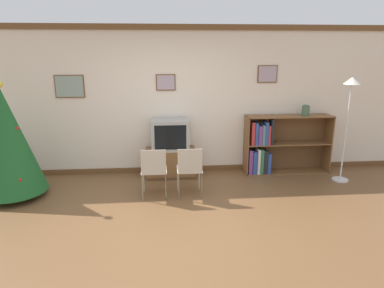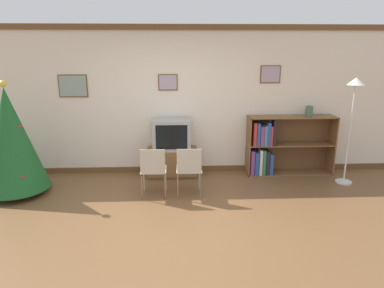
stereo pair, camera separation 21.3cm
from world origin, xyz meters
name	(u,v)px [view 1 (the left image)]	position (x,y,z in m)	size (l,w,h in m)	color
ground_plane	(175,226)	(0.00, 0.00, 0.00)	(24.00, 24.00, 0.00)	brown
wall_back	(170,101)	(0.00, 2.16, 1.35)	(9.04, 0.11, 2.70)	silver
christmas_tree	(8,142)	(-2.52, 1.17, 0.91)	(1.02, 1.02, 1.83)	maroon
tv_console	(171,163)	(-0.01, 1.87, 0.26)	(0.91, 0.45, 0.52)	brown
television	(170,135)	(-0.01, 1.87, 0.80)	(0.67, 0.44, 0.55)	#9E9E99
folding_chair_left	(154,170)	(-0.29, 0.93, 0.47)	(0.40, 0.40, 0.82)	#BCB29E
folding_chair_right	(190,169)	(0.27, 0.93, 0.47)	(0.40, 0.40, 0.82)	#BCB29E
bookshelf	(272,146)	(1.91, 1.92, 0.52)	(1.60, 0.36, 1.10)	brown
vase	(306,110)	(2.49, 1.92, 1.20)	(0.14, 0.14, 0.20)	#47664C
standing_lamp	(350,103)	(3.02, 1.40, 1.41)	(0.28, 0.28, 1.83)	silver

